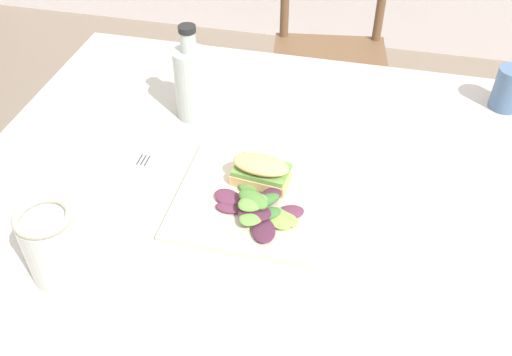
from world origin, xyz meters
The scene contains 10 objects.
dining_table centered at (0.05, 0.05, 0.62)m, with size 1.21×0.96×0.74m.
chair_wooden_far centered at (0.04, 1.06, 0.45)m, with size 0.45×0.45×0.87m.
plate_lunch centered at (0.01, -0.01, 0.74)m, with size 0.27×0.27×0.01m, color beige.
sandwich_half_front centered at (0.02, 0.04, 0.78)m, with size 0.11×0.08×0.06m.
salad_mixed_greens centered at (0.03, -0.04, 0.77)m, with size 0.18×0.15×0.04m.
napkin_folded centered at (-0.22, -0.03, 0.74)m, with size 0.12×0.25×0.00m, color white.
fork_on_napkin centered at (-0.22, -0.01, 0.75)m, with size 0.03×0.19×0.00m.
bottle_cold_brew centered at (-0.17, 0.23, 0.81)m, with size 0.07×0.07×0.21m.
mason_jar_iced_tea centered at (-0.25, -0.24, 0.80)m, with size 0.09×0.09×0.13m.
cup_extra_side centered at (0.49, 0.41, 0.79)m, with size 0.07×0.07×0.09m, color #4C6B93.
Camera 1 is at (0.19, -0.73, 1.47)m, focal length 39.92 mm.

